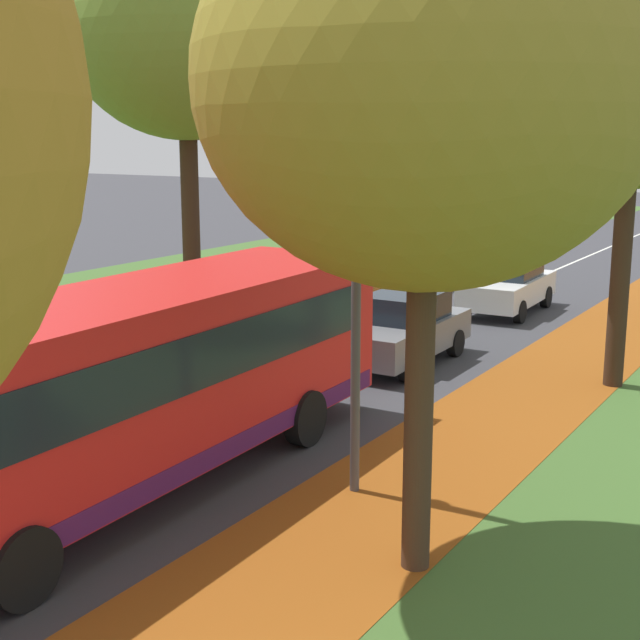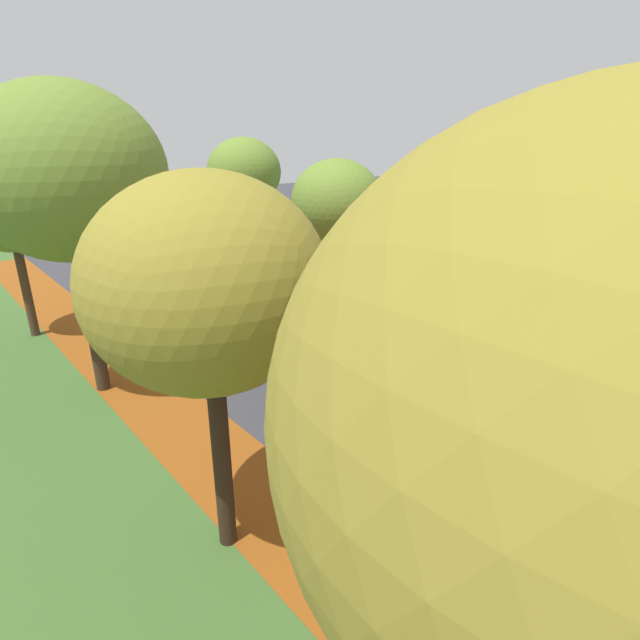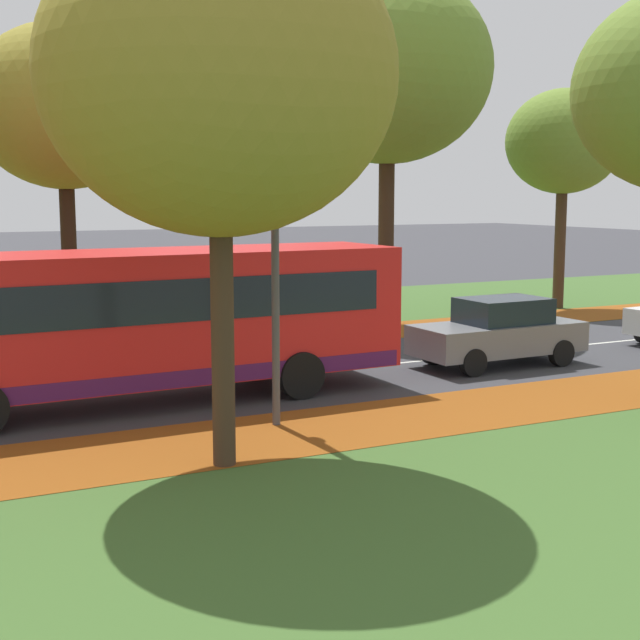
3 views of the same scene
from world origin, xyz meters
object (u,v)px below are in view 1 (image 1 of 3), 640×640
tree_left_far (317,112)px  bus (133,379)px  streetlamp_right (336,238)px  tree_right_near (427,80)px  car_grey_lead (403,329)px  tree_left_mid (185,30)px  car_white_following (508,285)px  tree_right_mid (633,91)px

tree_left_far → bus: (7.58, -17.20, -4.14)m
tree_left_far → streetlamp_right: tree_left_far is taller
tree_right_near → bus: tree_right_near is taller
streetlamp_right → car_grey_lead: bearing=108.9°
car_grey_lead → bus: bearing=-90.5°
tree_left_mid → tree_left_far: 7.85m
streetlamp_right → car_white_following: size_ratio=1.41×
streetlamp_right → tree_left_far: bearing=122.9°
tree_left_mid → car_white_following: 11.51m
tree_left_mid → tree_left_far: bearing=95.1°
streetlamp_right → car_grey_lead: 7.95m
tree_right_near → bus: bearing=179.9°
tree_left_far → tree_right_near: size_ratio=0.95×
tree_left_mid → bus: size_ratio=1.02×
bus → car_grey_lead: 8.68m
tree_right_mid → streetlamp_right: (-2.17, -7.72, -2.25)m
tree_left_far → tree_right_near: (12.17, -17.21, -0.07)m
tree_right_mid → car_white_following: (-4.60, 6.23, -5.18)m
tree_right_near → bus: (-4.59, 0.01, -4.07)m
tree_right_near → streetlamp_right: (-2.12, 1.65, -2.03)m
bus → car_white_following: bearing=89.8°
tree_left_mid → streetlamp_right: bearing=-40.4°
bus → car_grey_lead: size_ratio=2.47×
car_grey_lead → car_white_following: (-0.03, 6.95, 0.00)m
tree_right_near → streetlamp_right: bearing=142.2°
tree_left_mid → tree_left_far: tree_left_mid is taller
tree_right_near → tree_right_mid: size_ratio=1.02×
tree_left_far → tree_right_near: tree_right_near is taller
tree_right_near → tree_right_mid: (0.05, 9.37, 0.22)m
tree_right_near → car_white_following: tree_right_near is taller
tree_left_mid → tree_right_mid: (11.55, -0.27, -1.80)m
tree_right_mid → bus: (-4.64, -9.36, -4.29)m
car_grey_lead → car_white_following: size_ratio=0.99×
tree_left_far → car_white_following: size_ratio=1.81×
tree_left_far → bus: size_ratio=0.74×
tree_right_near → tree_right_mid: bearing=89.7°
streetlamp_right → bus: 3.59m
tree_right_mid → car_grey_lead: 6.94m
tree_right_mid → car_grey_lead: size_ratio=1.88×
tree_right_mid → bus: size_ratio=0.76×
bus → car_grey_lead: bearing=89.5°
streetlamp_right → tree_right_mid: bearing=74.3°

